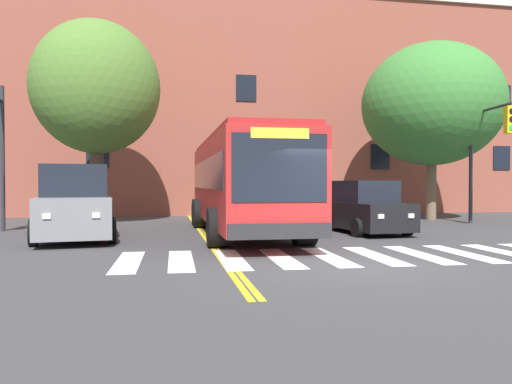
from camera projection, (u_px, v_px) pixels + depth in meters
ground_plane at (357, 264)px, 10.52m from camera, size 120.00×120.00×0.00m
crosswalk at (352, 256)px, 11.66m from camera, size 10.78×3.31×0.01m
lane_line_yellow_inner at (190, 217)px, 24.87m from camera, size 0.12×36.00×0.01m
lane_line_yellow_outer at (193, 217)px, 24.90m from camera, size 0.12×36.00×0.01m
city_bus at (242, 182)px, 16.85m from camera, size 2.94×11.26×3.22m
car_grey_near_lane at (76, 204)px, 15.28m from camera, size 2.75×5.37×2.25m
car_black_far_lane at (364, 209)px, 17.22m from camera, size 2.29×4.23×1.80m
traffic_light_near_corner at (487, 141)px, 19.96m from camera, size 0.59×3.09×5.17m
street_tree_curbside_large at (432, 105)px, 23.20m from camera, size 6.45×6.72×8.21m
street_tree_curbside_small at (96, 88)px, 20.36m from camera, size 6.50×6.14×8.36m
building_facade at (238, 104)px, 29.53m from camera, size 38.16×6.17×12.80m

